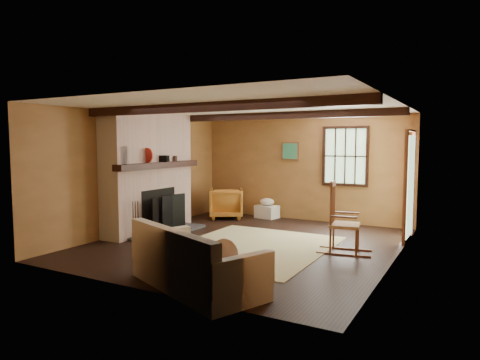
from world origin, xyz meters
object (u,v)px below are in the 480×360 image
Objects in this scene: fireplace at (150,177)px; sofa at (193,266)px; rocking_chair at (342,222)px; armchair at (226,203)px; laundry_basket at (267,212)px.

sofa is (2.76, -2.40, -0.83)m from fireplace.
armchair is (-3.31, 1.86, -0.14)m from rocking_chair.
fireplace reaches higher than sofa.
sofa is 4.98m from armchair.
fireplace is at bearing 161.81° from sofa.
rocking_chair is 1.50× the size of armchair.
fireplace is 4.80× the size of laundry_basket.
sofa is at bearing -41.00° from fireplace.
sofa is 2.66× the size of armchair.
sofa is 5.10m from laundry_basket.
rocking_chair is at bearing -43.35° from laundry_basket.
laundry_basket is at bearing 37.00° from rocking_chair.
sofa is (-1.12, -2.61, -0.22)m from rocking_chair.
armchair is (-0.86, -0.46, 0.21)m from laundry_basket.
sofa reaches higher than armchair.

